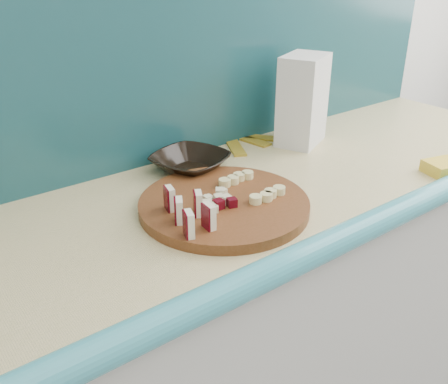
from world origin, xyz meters
name	(u,v)px	position (x,y,z in m)	size (l,w,h in m)	color
kitchen_counter	(220,344)	(0.10, 1.50, 0.46)	(2.20, 0.63, 0.91)	beige
backsplash	(151,71)	(0.10, 1.79, 1.16)	(2.20, 0.02, 0.50)	teal
cutting_board	(224,205)	(0.08, 1.45, 0.92)	(0.38, 0.38, 0.02)	#4E2A10
apple_wedges	(189,211)	(-0.04, 1.41, 0.96)	(0.08, 0.15, 0.05)	#F1E2C1
apple_chunks	(215,199)	(0.05, 1.45, 0.94)	(0.06, 0.06, 0.02)	beige
banana_slices	(251,186)	(0.16, 1.45, 0.94)	(0.10, 0.15, 0.02)	#DBCD85
brown_bowl	(190,163)	(0.13, 1.67, 0.93)	(0.19, 0.19, 0.05)	black
flour_bag	(303,100)	(0.52, 1.65, 1.04)	(0.15, 0.11, 0.26)	silver
sponge	(445,167)	(0.66, 1.26, 0.93)	(0.11, 0.07, 0.03)	gold
banana_peel	(249,141)	(0.40, 1.75, 0.91)	(0.24, 0.20, 0.01)	gold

